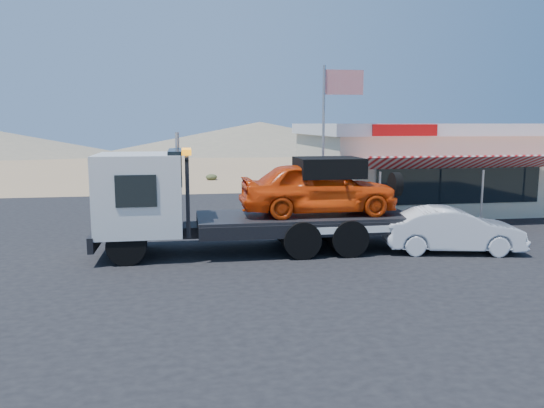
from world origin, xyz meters
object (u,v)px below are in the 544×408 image
object	(u,v)px
tow_truck	(248,197)
white_sedan	(452,230)
flagpole	(329,128)
jerky_store	(417,165)

from	to	relation	value
tow_truck	white_sedan	bearing A→B (deg)	-10.46
tow_truck	flagpole	size ratio (longest dim) A/B	1.58
white_sedan	jerky_store	xyz separation A→B (m)	(2.86, 8.89, 1.29)
jerky_store	flagpole	xyz separation A→B (m)	(-5.57, -4.47, 1.77)
jerky_store	flagpole	size ratio (longest dim) A/B	1.73
white_sedan	jerky_store	size ratio (longest dim) A/B	0.40
jerky_store	flagpole	distance (m)	7.36
tow_truck	white_sedan	size ratio (longest dim) A/B	2.30
white_sedan	tow_truck	bearing A→B (deg)	91.17
tow_truck	flagpole	distance (m)	5.19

